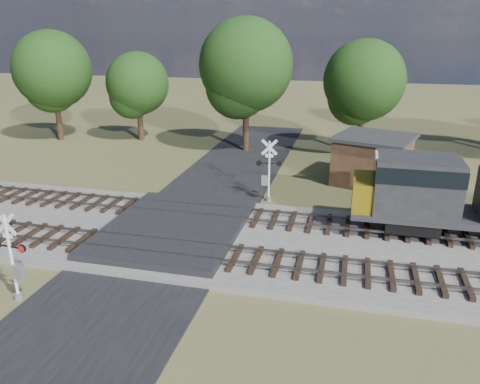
# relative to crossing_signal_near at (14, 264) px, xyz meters

# --- Properties ---
(ground) EXTENTS (160.00, 160.00, 0.00)m
(ground) POSITION_rel_crossing_signal_near_xyz_m (3.84, 6.94, -1.60)
(ground) COLOR #4D522B
(ground) RESTS_ON ground
(ballast_bed) EXTENTS (140.00, 10.00, 0.30)m
(ballast_bed) POSITION_rel_crossing_signal_near_xyz_m (13.84, 7.44, -1.45)
(ballast_bed) COLOR gray
(ballast_bed) RESTS_ON ground
(road) EXTENTS (7.00, 60.00, 0.08)m
(road) POSITION_rel_crossing_signal_near_xyz_m (3.84, 6.94, -1.56)
(road) COLOR black
(road) RESTS_ON ground
(crossing_panel) EXTENTS (7.00, 9.00, 0.62)m
(crossing_panel) POSITION_rel_crossing_signal_near_xyz_m (3.84, 7.44, -1.28)
(crossing_panel) COLOR #262628
(crossing_panel) RESTS_ON ground
(track_near) EXTENTS (140.00, 2.60, 0.33)m
(track_near) POSITION_rel_crossing_signal_near_xyz_m (6.96, 4.94, -1.18)
(track_near) COLOR black
(track_near) RESTS_ON ballast_bed
(track_far) EXTENTS (140.00, 2.60, 0.33)m
(track_far) POSITION_rel_crossing_signal_near_xyz_m (6.96, 9.94, -1.18)
(track_far) COLOR black
(track_far) RESTS_ON ballast_bed
(crossing_signal_near) EXTENTS (1.55, 0.34, 3.84)m
(crossing_signal_near) POSITION_rel_crossing_signal_near_xyz_m (0.00, 0.00, 0.00)
(crossing_signal_near) COLOR silver
(crossing_signal_near) RESTS_ON ground
(crossing_signal_far) EXTENTS (1.63, 0.39, 4.05)m
(crossing_signal_far) POSITION_rel_crossing_signal_near_xyz_m (7.69, 13.81, 0.09)
(crossing_signal_far) COLOR silver
(crossing_signal_far) RESTS_ON ground
(equipment_shed) EXTENTS (6.32, 6.32, 3.43)m
(equipment_shed) POSITION_rel_crossing_signal_near_xyz_m (14.23, 19.26, 0.14)
(equipment_shed) COLOR #43291D
(equipment_shed) RESTS_ON ground
(treeline) EXTENTS (82.69, 11.64, 11.83)m
(treeline) POSITION_rel_crossing_signal_near_xyz_m (16.00, 26.79, 5.42)
(treeline) COLOR black
(treeline) RESTS_ON ground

